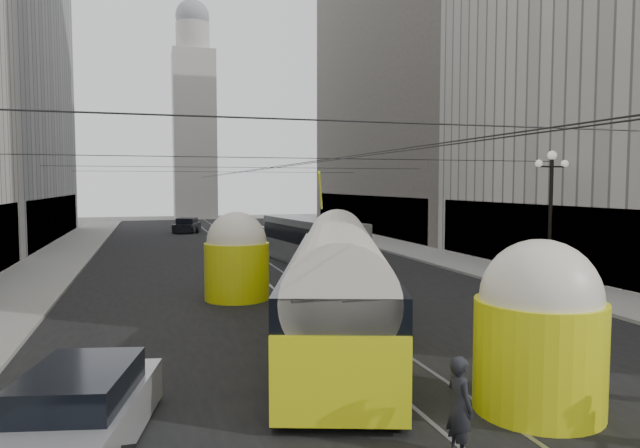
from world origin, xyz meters
TOP-DOWN VIEW (x-y plane):
  - road at (0.00, 32.50)m, footprint 20.00×85.00m
  - sidewalk_left at (-12.00, 36.00)m, footprint 4.00×72.00m
  - sidewalk_right at (12.00, 36.00)m, footprint 4.00×72.00m
  - rail_left at (-0.75, 32.50)m, footprint 0.12×85.00m
  - rail_right at (0.75, 32.50)m, footprint 0.12×85.00m
  - building_right_far at (20.00, 48.00)m, footprint 12.60×32.60m
  - distant_tower at (0.00, 80.00)m, footprint 6.00×6.00m
  - lamppost_right_mid at (12.60, 18.00)m, footprint 1.86×0.44m
  - catenary at (0.12, 31.49)m, footprint 25.00×72.00m
  - streetcar at (-0.50, 11.55)m, footprint 7.23×16.55m
  - city_bus at (3.03, 27.46)m, footprint 3.73×11.22m
  - sedan_silver at (-7.50, 5.50)m, footprint 2.98×5.16m
  - sedan_white_far at (2.58, 42.50)m, footprint 2.72×4.28m
  - sedan_dark_far at (-2.74, 53.89)m, footprint 3.15×5.04m
  - pedestrian_crossing_a at (-0.94, 3.30)m, footprint 0.47×0.69m
  - pedestrian_sidewalk_right at (12.56, 18.57)m, footprint 1.03×0.77m

SIDE VIEW (x-z plane):
  - road at x=0.00m, z-range -0.01..0.01m
  - rail_left at x=-0.75m, z-range -0.02..0.02m
  - rail_right at x=0.75m, z-range -0.02..0.02m
  - sidewalk_left at x=-12.00m, z-range 0.00..0.15m
  - sidewalk_right at x=12.00m, z-range 0.00..0.15m
  - sedan_white_far at x=2.58m, z-range -0.06..1.19m
  - sedan_dark_far at x=-2.74m, z-range -0.07..1.41m
  - sedan_silver at x=-7.50m, z-range -0.07..1.46m
  - pedestrian_crossing_a at x=-0.94m, z-range 0.00..1.84m
  - pedestrian_sidewalk_right at x=12.56m, z-range 0.15..2.03m
  - city_bus at x=3.03m, z-range 0.13..2.92m
  - streetcar at x=-0.50m, z-range -0.04..3.74m
  - lamppost_right_mid at x=12.60m, z-range 0.56..6.93m
  - catenary at x=0.12m, z-range 5.77..6.00m
  - distant_tower at x=0.00m, z-range -0.71..30.65m
  - building_right_far at x=20.00m, z-range 0.01..32.61m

